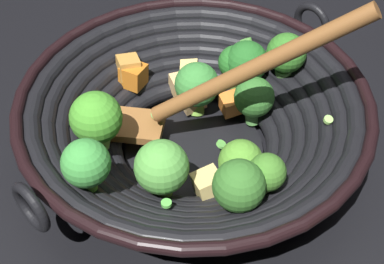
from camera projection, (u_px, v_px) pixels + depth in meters
name	position (u px, v px, depth m)	size (l,w,h in m)	color
ground_plane	(194.00, 153.00, 0.69)	(4.00, 4.00, 0.00)	black
wok	(195.00, 118.00, 0.65)	(0.43, 0.40, 0.23)	black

